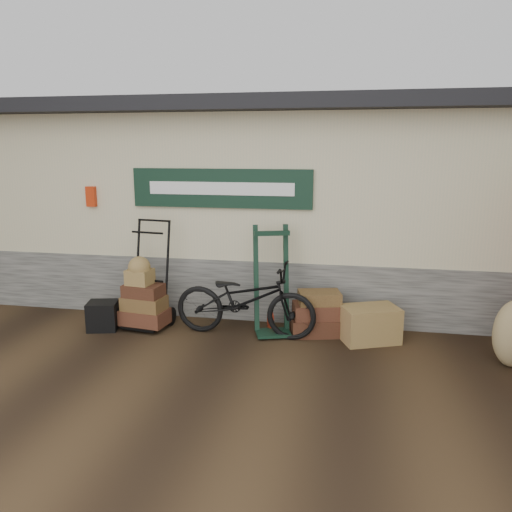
{
  "coord_description": "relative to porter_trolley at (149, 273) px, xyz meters",
  "views": [
    {
      "loc": [
        1.51,
        -5.91,
        2.52
      ],
      "look_at": [
        0.22,
        0.9,
        1.01
      ],
      "focal_mm": 35.0,
      "sensor_mm": 36.0,
      "label": 1
    }
  ],
  "objects": [
    {
      "name": "wicker_hamper",
      "position": [
        3.09,
        -0.06,
        -0.54
      ],
      "size": [
        0.84,
        0.71,
        0.47
      ],
      "primitive_type": "cube",
      "rotation": [
        0.0,
        0.0,
        0.39
      ],
      "color": "olive",
      "rests_on": "ground"
    },
    {
      "name": "bicycle",
      "position": [
        1.43,
        -0.17,
        -0.21
      ],
      "size": [
        0.77,
        1.97,
        1.13
      ],
      "primitive_type": "imported",
      "rotation": [
        0.0,
        0.0,
        1.52
      ],
      "color": "black",
      "rests_on": "ground"
    },
    {
      "name": "black_trunk",
      "position": [
        -0.59,
        -0.31,
        -0.57
      ],
      "size": [
        0.47,
        0.43,
        0.4
      ],
      "primitive_type": "cube",
      "rotation": [
        0.0,
        0.0,
        0.23
      ],
      "color": "black",
      "rests_on": "ground"
    },
    {
      "name": "suitcase_stack",
      "position": [
        2.38,
        0.07,
        -0.47
      ],
      "size": [
        0.78,
        0.59,
        0.62
      ],
      "primitive_type": null,
      "rotation": [
        0.0,
        0.0,
        0.24
      ],
      "color": "#3E2313",
      "rests_on": "ground"
    },
    {
      "name": "porter_trolley",
      "position": [
        0.0,
        0.0,
        0.0
      ],
      "size": [
        0.85,
        0.68,
        1.55
      ],
      "primitive_type": null,
      "rotation": [
        0.0,
        0.0,
        -0.14
      ],
      "color": "black",
      "rests_on": "ground"
    },
    {
      "name": "green_barrow",
      "position": [
        1.76,
        0.0,
        -0.03
      ],
      "size": [
        0.65,
        0.6,
        1.49
      ],
      "primitive_type": null,
      "rotation": [
        0.0,
        0.0,
        0.31
      ],
      "color": "black",
      "rests_on": "ground"
    },
    {
      "name": "station_building",
      "position": [
        1.26,
        2.18,
        0.84
      ],
      "size": [
        14.4,
        4.1,
        3.2
      ],
      "color": "#4C4C47",
      "rests_on": "ground"
    },
    {
      "name": "ground",
      "position": [
        1.26,
        -0.56,
        -0.77
      ],
      "size": [
        80.0,
        80.0,
        0.0
      ],
      "primitive_type": "plane",
      "color": "black",
      "rests_on": "ground"
    }
  ]
}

